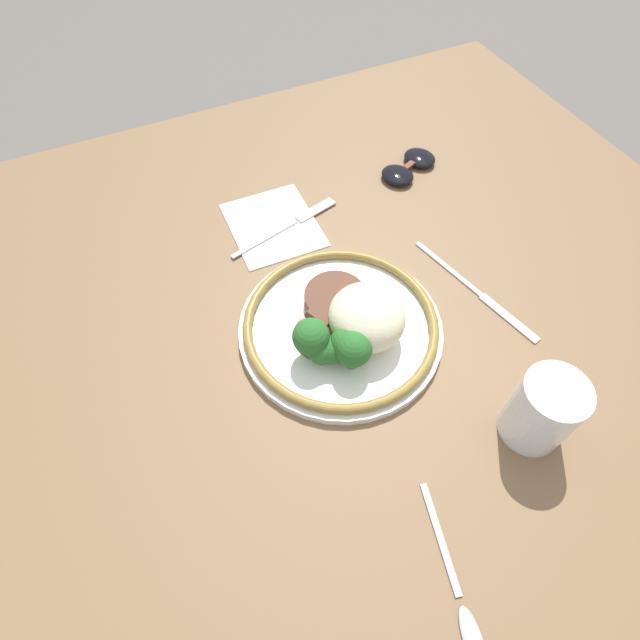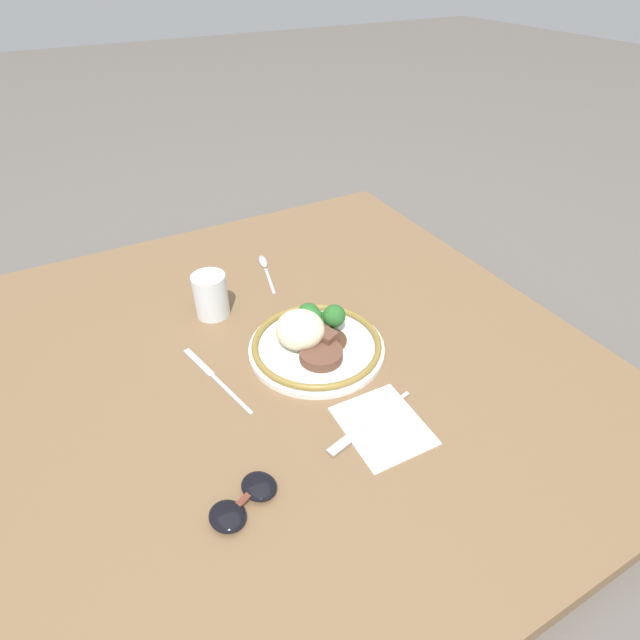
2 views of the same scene
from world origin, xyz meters
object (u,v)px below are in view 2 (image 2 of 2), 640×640
object	(u,v)px
juice_glass	(211,297)
knife	(214,377)
fork	(363,427)
sunglasses	(244,501)
plate	(314,338)
spoon	(265,266)

from	to	relation	value
juice_glass	knife	world-z (taller)	juice_glass
juice_glass	fork	world-z (taller)	juice_glass
fork	sunglasses	xyz separation A→B (m)	(-0.03, 0.21, 0.00)
fork	sunglasses	distance (m)	0.22
fork	plate	bearing A→B (deg)	-110.59
juice_glass	plate	bearing A→B (deg)	-146.36
juice_glass	knife	xyz separation A→B (m)	(-0.18, 0.06, -0.04)
sunglasses	juice_glass	bearing A→B (deg)	-35.81
knife	spoon	size ratio (longest dim) A/B	1.26
plate	knife	world-z (taller)	plate
knife	juice_glass	bearing A→B (deg)	-31.84
plate	juice_glass	bearing A→B (deg)	33.64
plate	knife	xyz separation A→B (m)	(0.01, 0.19, -0.02)
spoon	sunglasses	world-z (taller)	sunglasses
plate	sunglasses	bearing A→B (deg)	135.58
juice_glass	fork	distance (m)	0.42
plate	juice_glass	size ratio (longest dim) A/B	2.78
knife	sunglasses	distance (m)	0.26
plate	sunglasses	distance (m)	0.34
fork	spoon	xyz separation A→B (m)	(0.52, -0.06, -0.00)
spoon	plate	bearing A→B (deg)	-173.04
plate	fork	xyz separation A→B (m)	(-0.21, 0.02, -0.02)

